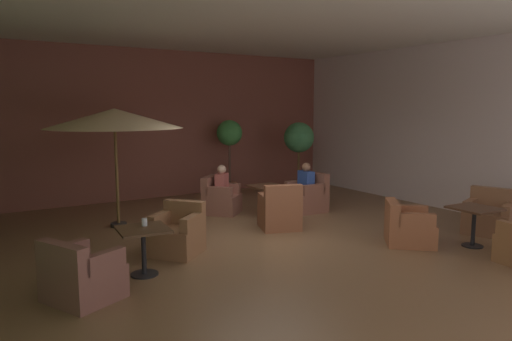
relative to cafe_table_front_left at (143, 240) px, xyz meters
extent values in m
cube|color=brown|center=(2.62, 0.69, -0.53)|extent=(9.91, 9.88, 0.02)
cube|color=brown|center=(2.62, 5.59, 1.43)|extent=(9.91, 0.08, 3.90)
cube|color=silver|center=(7.54, 0.69, 1.43)|extent=(0.08, 9.88, 3.90)
cube|color=silver|center=(2.62, 0.69, 3.41)|extent=(9.91, 9.88, 0.06)
cylinder|color=black|center=(0.00, 0.00, -0.51)|extent=(0.40, 0.40, 0.02)
cylinder|color=black|center=(0.00, 0.00, -0.19)|extent=(0.07, 0.07, 0.66)
cube|color=#4F3521|center=(0.00, 0.00, 0.15)|extent=(0.75, 0.75, 0.03)
cube|color=brown|center=(-0.92, -0.45, -0.30)|extent=(1.03, 1.06, 0.44)
cube|color=brown|center=(-1.19, -0.58, 0.09)|extent=(0.50, 0.80, 0.36)
cube|color=brown|center=(-1.04, -0.12, 0.03)|extent=(0.58, 0.37, 0.23)
cube|color=brown|center=(-0.73, -0.74, 0.03)|extent=(0.58, 0.37, 0.23)
cube|color=brown|center=(0.78, 0.67, -0.30)|extent=(1.04, 1.03, 0.44)
cube|color=brown|center=(1.00, 0.86, 0.12)|extent=(0.59, 0.65, 0.40)
cube|color=brown|center=(0.93, 0.42, 0.04)|extent=(0.54, 0.49, 0.23)
cube|color=brown|center=(0.56, 0.86, 0.04)|extent=(0.54, 0.49, 0.23)
cylinder|color=black|center=(5.31, -1.64, -0.51)|extent=(0.35, 0.35, 0.02)
cylinder|color=black|center=(5.31, -1.64, -0.19)|extent=(0.07, 0.07, 0.66)
cube|color=#4B2E1D|center=(5.31, -1.64, 0.15)|extent=(0.73, 0.73, 0.03)
cube|color=brown|center=(4.50, -0.95, -0.32)|extent=(1.12, 1.12, 0.40)
cube|color=brown|center=(4.27, -0.75, 0.06)|extent=(0.65, 0.72, 0.36)
cube|color=brown|center=(4.75, -0.73, -0.01)|extent=(0.56, 0.50, 0.23)
cube|color=brown|center=(4.32, -1.23, -0.01)|extent=(0.56, 0.50, 0.23)
cube|color=brown|center=(6.31, -1.29, -0.31)|extent=(0.94, 1.00, 0.43)
cube|color=brown|center=(6.57, -1.20, 0.12)|extent=(0.41, 0.82, 0.43)
cube|color=brown|center=(6.38, -1.62, 0.01)|extent=(0.57, 0.32, 0.19)
cube|color=brown|center=(6.16, -0.99, 0.01)|extent=(0.57, 0.32, 0.19)
cylinder|color=black|center=(3.51, 2.15, -0.51)|extent=(0.44, 0.44, 0.02)
cylinder|color=black|center=(3.51, 2.15, -0.19)|extent=(0.07, 0.07, 0.66)
cube|color=#462B1C|center=(3.51, 2.15, 0.15)|extent=(0.74, 0.74, 0.03)
cube|color=brown|center=(4.57, 2.12, -0.30)|extent=(0.77, 0.84, 0.45)
cube|color=brown|center=(4.86, 2.11, 0.15)|extent=(0.19, 0.82, 0.45)
cube|color=brown|center=(4.52, 1.78, 0.04)|extent=(0.59, 0.15, 0.23)
cube|color=brown|center=(4.53, 2.46, 0.04)|extent=(0.59, 0.15, 0.23)
cube|color=#8B5445|center=(2.79, 2.93, -0.31)|extent=(1.03, 1.03, 0.43)
cube|color=#8B5445|center=(2.59, 3.14, 0.11)|extent=(0.63, 0.60, 0.41)
cube|color=#8B5445|center=(3.02, 3.08, 0.02)|extent=(0.51, 0.54, 0.23)
cube|color=#8B5445|center=(2.62, 2.71, 0.02)|extent=(0.51, 0.54, 0.23)
cube|color=brown|center=(3.15, 1.15, -0.30)|extent=(0.95, 0.95, 0.45)
cube|color=brown|center=(3.05, 0.88, 0.16)|extent=(0.75, 0.40, 0.47)
cube|color=brown|center=(2.88, 1.29, 0.04)|extent=(0.31, 0.59, 0.24)
cube|color=brown|center=(3.46, 1.09, 0.04)|extent=(0.31, 0.59, 0.24)
cylinder|color=#2D2D2D|center=(0.45, 2.97, -0.48)|extent=(0.32, 0.32, 0.08)
cylinder|color=brown|center=(0.45, 2.97, 0.64)|extent=(0.06, 0.06, 2.33)
cone|color=beige|center=(0.45, 2.97, 1.66)|extent=(2.68, 2.68, 0.39)
cylinder|color=#A75F46|center=(3.97, 4.72, -0.33)|extent=(0.37, 0.37, 0.38)
cylinder|color=brown|center=(3.97, 4.72, 0.38)|extent=(0.06, 0.06, 1.05)
sphere|color=#3A833E|center=(3.97, 4.72, 1.20)|extent=(0.69, 0.69, 0.69)
cylinder|color=#AB6445|center=(5.71, 3.94, -0.34)|extent=(0.44, 0.44, 0.36)
cylinder|color=brown|center=(5.71, 3.94, 0.27)|extent=(0.06, 0.06, 0.87)
sphere|color=#3F834E|center=(5.71, 3.94, 1.06)|extent=(0.83, 0.83, 0.83)
cube|color=#B3544D|center=(2.79, 2.93, 0.15)|extent=(0.41, 0.40, 0.49)
sphere|color=tan|center=(2.79, 2.93, 0.49)|extent=(0.20, 0.20, 0.20)
cube|color=#2E4C9D|center=(4.57, 2.12, 0.17)|extent=(0.23, 0.39, 0.49)
sphere|color=brown|center=(4.57, 2.12, 0.51)|extent=(0.21, 0.21, 0.21)
cylinder|color=silver|center=(0.06, 0.12, 0.23)|extent=(0.08, 0.08, 0.11)
camera|label=1|loc=(-2.05, -6.37, 1.88)|focal=32.86mm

